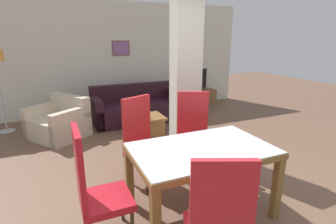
# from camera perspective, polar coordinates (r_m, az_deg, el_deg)

# --- Properties ---
(ground_plane) EXTENTS (18.00, 18.00, 0.00)m
(ground_plane) POSITION_cam_1_polar(r_m,az_deg,el_deg) (3.18, 6.88, -20.43)
(ground_plane) COLOR brown
(back_wall) EXTENTS (7.20, 0.09, 2.70)m
(back_wall) POSITION_cam_1_polar(r_m,az_deg,el_deg) (6.79, -12.42, 11.31)
(back_wall) COLOR silver
(back_wall) RESTS_ON ground_plane
(divider_pillar) EXTENTS (0.46, 0.29, 2.70)m
(divider_pillar) POSITION_cam_1_polar(r_m,az_deg,el_deg) (4.31, 3.89, 8.99)
(divider_pillar) COLOR silver
(divider_pillar) RESTS_ON ground_plane
(dining_table) EXTENTS (1.47, 0.92, 0.77)m
(dining_table) POSITION_cam_1_polar(r_m,az_deg,el_deg) (2.86, 7.29, -10.70)
(dining_table) COLOR brown
(dining_table) RESTS_ON ground_plane
(dining_chair_far_left) EXTENTS (0.60, 0.60, 1.15)m
(dining_chair_far_left) POSITION_cam_1_polar(r_m,az_deg,el_deg) (3.46, -5.56, -6.07)
(dining_chair_far_left) COLOR red
(dining_chair_far_left) RESTS_ON ground_plane
(dining_chair_near_left) EXTENTS (0.60, 0.60, 1.15)m
(dining_chair_near_left) POSITION_cam_1_polar(r_m,az_deg,el_deg) (2.09, 10.76, -22.75)
(dining_chair_near_left) COLOR red
(dining_chair_near_left) RESTS_ON ground_plane
(dining_chair_head_left) EXTENTS (0.46, 0.46, 1.15)m
(dining_chair_head_left) POSITION_cam_1_polar(r_m,az_deg,el_deg) (2.55, -15.78, -15.37)
(dining_chair_head_left) COLOR red
(dining_chair_head_left) RESTS_ON ground_plane
(dining_chair_far_right) EXTENTS (0.60, 0.60, 1.15)m
(dining_chair_far_right) POSITION_cam_1_polar(r_m,az_deg,el_deg) (3.72, 5.44, -4.45)
(dining_chair_far_right) COLOR red
(dining_chair_far_right) RESTS_ON ground_plane
(sofa) EXTENTS (1.99, 0.93, 0.80)m
(sofa) POSITION_cam_1_polar(r_m,az_deg,el_deg) (6.10, -6.83, 0.78)
(sofa) COLOR black
(sofa) RESTS_ON ground_plane
(armchair) EXTENTS (1.24, 1.26, 0.77)m
(armchair) POSITION_cam_1_polar(r_m,az_deg,el_deg) (5.47, -22.57, -2.25)
(armchair) COLOR beige
(armchair) RESTS_ON ground_plane
(coffee_table) EXTENTS (0.60, 0.59, 0.39)m
(coffee_table) POSITION_cam_1_polar(r_m,az_deg,el_deg) (5.15, -4.42, -2.93)
(coffee_table) COLOR brown
(coffee_table) RESTS_ON ground_plane
(bottle) EXTENTS (0.07, 0.07, 0.24)m
(bottle) POSITION_cam_1_polar(r_m,az_deg,el_deg) (4.98, -5.11, -0.19)
(bottle) COLOR #4C2D14
(bottle) RESTS_ON coffee_table
(tv_stand) EXTENTS (1.26, 0.40, 0.41)m
(tv_stand) POSITION_cam_1_polar(r_m,az_deg,el_deg) (7.49, 5.67, 3.16)
(tv_stand) COLOR brown
(tv_stand) RESTS_ON ground_plane
(tv_screen) EXTENTS (0.92, 0.34, 0.58)m
(tv_screen) POSITION_cam_1_polar(r_m,az_deg,el_deg) (7.40, 5.77, 6.84)
(tv_screen) COLOR black
(tv_screen) RESTS_ON tv_stand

